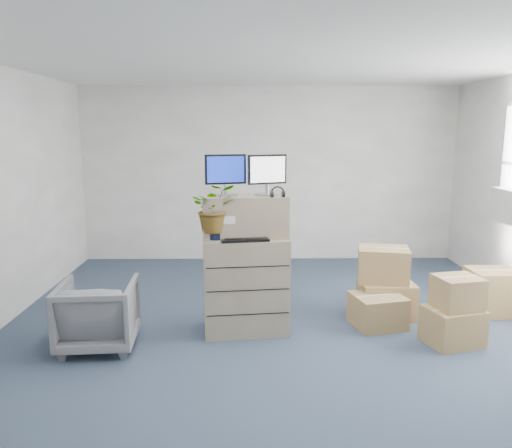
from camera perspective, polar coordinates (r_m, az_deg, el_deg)
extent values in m
plane|color=#29374B|center=(5.03, 3.01, -14.08)|extent=(7.00, 7.00, 0.00)
cube|color=#B4B1AB|center=(8.11, 1.47, 5.68)|extent=(6.00, 0.02, 2.80)
cube|color=beige|center=(6.82, 27.11, 1.87)|extent=(0.24, 0.60, 0.40)
cube|color=gray|center=(5.29, -1.22, -6.91)|extent=(0.92, 0.62, 1.01)
cube|color=gray|center=(5.17, -1.31, 0.92)|extent=(0.91, 0.53, 0.43)
cube|color=#99999E|center=(5.13, -3.48, 3.36)|extent=(0.26, 0.21, 0.02)
cylinder|color=#99999E|center=(5.12, -3.49, 4.01)|extent=(0.04, 0.04, 0.10)
cube|color=black|center=(5.10, -3.51, 6.26)|extent=(0.42, 0.14, 0.30)
cube|color=navy|center=(5.09, -3.47, 6.24)|extent=(0.37, 0.10, 0.26)
cube|color=#99999E|center=(5.14, 1.28, 3.39)|extent=(0.26, 0.23, 0.02)
cylinder|color=#99999E|center=(5.13, 1.29, 4.03)|extent=(0.04, 0.04, 0.10)
cube|color=black|center=(5.11, 1.30, 6.26)|extent=(0.40, 0.18, 0.30)
cube|color=white|center=(5.10, 1.37, 6.25)|extent=(0.36, 0.15, 0.26)
torus|color=black|center=(5.00, 2.48, 3.55)|extent=(0.14, 0.03, 0.14)
cube|color=black|center=(5.02, -1.30, -1.77)|extent=(0.51, 0.28, 0.03)
ellipsoid|color=silver|center=(5.08, 2.69, -1.57)|extent=(0.11, 0.08, 0.03)
cylinder|color=gray|center=(5.21, -1.00, -0.08)|extent=(0.07, 0.07, 0.24)
cube|color=silver|center=(5.20, -1.18, -1.34)|extent=(0.06, 0.06, 0.02)
cube|color=black|center=(5.19, -1.19, -0.63)|extent=(0.06, 0.03, 0.11)
cube|color=black|center=(5.29, 2.58, -0.97)|extent=(0.20, 0.17, 0.05)
cube|color=#3B7ECB|center=(5.33, 2.58, -0.16)|extent=(0.22, 0.12, 0.08)
cylinder|color=#9BB693|center=(5.04, -4.72, -1.79)|extent=(0.20, 0.20, 0.02)
cylinder|color=black|center=(5.03, -4.73, -0.99)|extent=(0.17, 0.17, 0.13)
imported|color=#18551A|center=(4.99, -4.77, 1.23)|extent=(0.51, 0.55, 0.38)
imported|color=slate|center=(5.18, -17.62, -9.45)|extent=(0.76, 0.72, 0.74)
cube|color=olive|center=(5.95, 14.66, -8.32)|extent=(0.59, 0.46, 0.41)
cube|color=olive|center=(5.44, 21.55, -10.80)|extent=(0.60, 0.54, 0.37)
cube|color=olive|center=(5.67, 13.73, -9.59)|extent=(0.62, 0.58, 0.35)
cube|color=olive|center=(5.87, 14.33, -4.50)|extent=(0.63, 0.54, 0.39)
cube|color=olive|center=(5.34, 22.01, -7.27)|extent=(0.48, 0.45, 0.32)
cube|color=olive|center=(6.51, 26.11, -6.95)|extent=(0.73, 0.47, 0.52)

